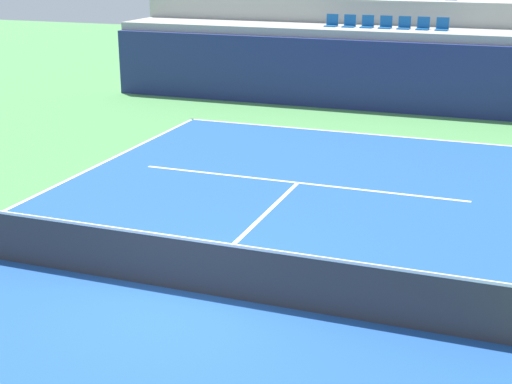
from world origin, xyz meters
name	(u,v)px	position (x,y,z in m)	size (l,w,h in m)	color
ground_plane	(185,291)	(0.00, 0.00, 0.00)	(80.00, 80.00, 0.00)	#4C8C4C
court_surface	(185,291)	(0.00, 0.00, 0.01)	(11.00, 24.00, 0.01)	#1E4C99
baseline_far	(350,133)	(0.00, 11.95, 0.01)	(11.00, 0.10, 0.00)	white
service_line_far	(298,183)	(0.00, 6.40, 0.01)	(8.26, 0.10, 0.00)	white
centre_service_line	(252,227)	(0.00, 3.20, 0.01)	(0.10, 6.40, 0.00)	white
back_wall	(375,76)	(0.00, 15.48, 1.23)	(20.31, 0.30, 2.45)	navy
stands_tier_lower	(383,67)	(0.00, 16.83, 1.38)	(20.31, 2.40, 2.75)	#9E9E99
stands_tier_upper	(395,47)	(0.00, 19.23, 1.82)	(20.31, 2.40, 3.65)	#9E9E99
seating_row_lower	(386,25)	(0.00, 16.93, 2.88)	(4.45, 0.44, 0.44)	#145193
tennis_net	(185,263)	(0.00, 0.00, 0.51)	(11.08, 0.08, 1.07)	black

